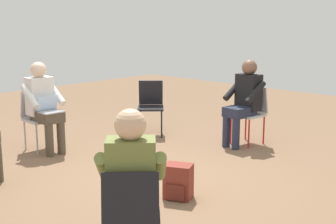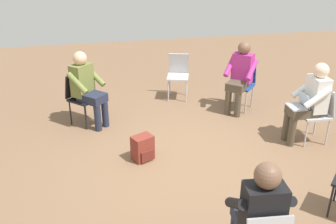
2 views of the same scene
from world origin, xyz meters
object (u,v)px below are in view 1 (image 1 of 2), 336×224
chair_south (251,110)px  person_with_laptop (44,102)px  chair_northwest (131,217)px  backpack_near_laptop_user (178,183)px  person_in_olive (132,181)px  chair_east (38,115)px  person_in_black (244,98)px  chair_southeast (151,103)px

chair_south → person_with_laptop: size_ratio=0.69×
chair_northwest → backpack_near_laptop_user: chair_northwest is taller
backpack_near_laptop_user → chair_northwest: bearing=120.2°
chair_south → person_in_olive: 3.85m
chair_east → backpack_near_laptop_user: chair_east is taller
chair_east → person_in_black: size_ratio=0.69×
person_in_olive → backpack_near_laptop_user: 1.54m
chair_east → backpack_near_laptop_user: bearing=92.4°
chair_northwest → person_in_black: bearing=67.4°
chair_south → person_in_black: 0.26m
chair_east → person_in_black: 2.93m
person_in_black → chair_south: bearing=-90.0°
chair_south → person_with_laptop: person_with_laptop is taller
backpack_near_laptop_user → person_in_black: bearing=-72.7°
chair_east → person_with_laptop: 0.26m
person_with_laptop → person_in_black: bearing=142.7°
chair_northwest → person_with_laptop: person_with_laptop is taller
chair_south → backpack_near_laptop_user: size_ratio=2.36×
person_in_black → person_with_laptop: bearing=55.8°
chair_southeast → person_in_olive: (-2.80, 2.97, 0.20)m
person_with_laptop → chair_east: bearing=-90.0°
chair_south → chair_east: (2.00, 2.31, 0.00)m
chair_east → chair_southeast: bearing=164.8°
chair_southeast → backpack_near_laptop_user: 2.73m
person_in_black → backpack_near_laptop_user: bearing=113.2°
chair_southeast → person_in_black: bearing=153.8°
chair_northwest → person_in_olive: bearing=90.0°
person_with_laptop → person_in_black: size_ratio=1.00×
person_with_laptop → person_in_black: same height
chair_northwest → person_in_olive: (0.12, -0.12, 0.20)m
backpack_near_laptop_user → chair_southeast: bearing=-38.9°
chair_southeast → chair_south: bearing=159.3°
chair_northwest → person_with_laptop: 3.59m
chair_east → backpack_near_laptop_user: size_ratio=2.36×
person_in_black → backpack_near_laptop_user: (-0.67, 2.17, -0.54)m
chair_southeast → person_with_laptop: person_with_laptop is taller
chair_south → person_in_olive: size_ratio=0.69×
person_in_olive → chair_south: bearing=65.2°
chair_south → person_in_black: size_ratio=0.69×
chair_northwest → backpack_near_laptop_user: 1.64m
chair_southeast → person_with_laptop: bearing=33.3°
person_with_laptop → person_in_olive: 3.43m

